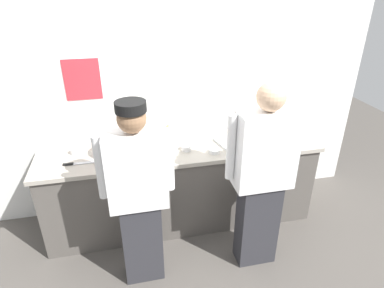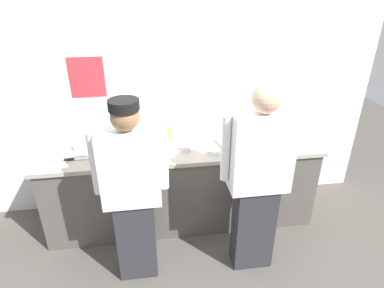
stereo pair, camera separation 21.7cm
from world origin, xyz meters
name	(u,v)px [view 2 (the right image)]	position (x,y,z in m)	size (l,w,h in m)	color
ground_plane	(186,240)	(0.00, 0.00, 0.00)	(9.00, 9.00, 0.00)	#514C47
wall_back	(175,75)	(0.00, 0.80, 1.48)	(4.29, 0.11, 2.95)	white
prep_counter	(182,185)	(0.00, 0.34, 0.44)	(2.74, 0.65, 0.88)	#56514C
chef_near_left	(132,191)	(-0.47, -0.31, 0.87)	(0.59, 0.24, 1.62)	#2D2D33
chef_center	(258,179)	(0.55, -0.34, 0.90)	(0.62, 0.24, 1.70)	#2D2D33
plate_stack_front	(286,133)	(1.12, 0.45, 0.92)	(0.22, 0.22, 0.07)	white
plate_stack_rear	(160,143)	(-0.20, 0.43, 0.91)	(0.19, 0.19, 0.05)	white
mixing_bowl_steel	(114,145)	(-0.64, 0.36, 0.94)	(0.34, 0.34, 0.12)	#B7BABF
sheet_tray	(244,143)	(0.63, 0.33, 0.90)	(0.51, 0.32, 0.02)	#B7BABF
squeeze_bottle_primary	(170,132)	(-0.09, 0.53, 0.97)	(0.05, 0.05, 0.19)	#E5E066
ramekin_yellow_sauce	(77,147)	(-1.00, 0.45, 0.91)	(0.08, 0.08, 0.05)	white
ramekin_orange_sauce	(214,152)	(0.29, 0.17, 0.90)	(0.11, 0.11, 0.04)	white
ramekin_red_sauce	(146,154)	(-0.35, 0.21, 0.91)	(0.10, 0.10, 0.05)	white
ramekin_green_sauce	(186,148)	(0.04, 0.28, 0.91)	(0.09, 0.09, 0.05)	white
chefs_knife	(77,159)	(-0.97, 0.24, 0.89)	(0.27, 0.03, 0.02)	#B7BABF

